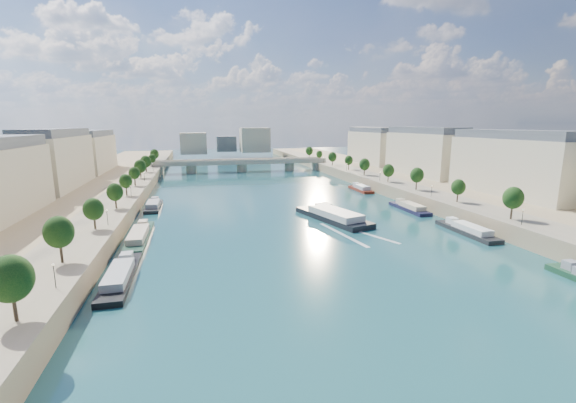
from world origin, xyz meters
TOP-DOWN VIEW (x-y plane):
  - ground at (0.00, 100.00)m, footprint 700.00×700.00m
  - quay_left at (-72.00, 100.00)m, footprint 44.00×520.00m
  - quay_right at (72.00, 100.00)m, footprint 44.00×520.00m
  - pave_left at (-57.00, 100.00)m, footprint 14.00×520.00m
  - pave_right at (57.00, 100.00)m, footprint 14.00×520.00m
  - trees_left at (-55.00, 102.00)m, footprint 4.80×268.80m
  - trees_right at (55.00, 110.00)m, footprint 4.80×268.80m
  - lamps_left at (-52.50, 90.00)m, footprint 0.36×200.36m
  - lamps_right at (52.50, 105.00)m, footprint 0.36×200.36m
  - buildings_left at (-85.00, 112.00)m, footprint 16.00×226.00m
  - buildings_right at (85.00, 112.00)m, footprint 16.00×226.00m
  - skyline at (3.19, 319.52)m, footprint 79.00×42.00m
  - bridge at (0.00, 215.58)m, footprint 112.00×12.00m
  - tour_barge at (13.44, 80.42)m, footprint 17.58×33.16m
  - wake at (13.44, 63.92)m, footprint 14.68×25.86m
  - moored_barges_left at (-45.50, 53.28)m, footprint 5.00×154.05m
  - moored_barges_right at (45.50, 55.78)m, footprint 5.00×159.02m

SIDE VIEW (x-z plane):
  - ground at x=0.00m, z-range 0.00..0.00m
  - wake at x=13.44m, z-range 0.00..0.04m
  - moored_barges_left at x=-45.50m, z-range -0.96..2.64m
  - moored_barges_right at x=45.50m, z-range -0.96..2.64m
  - tour_barge at x=13.44m, z-range -0.88..3.45m
  - quay_left at x=-72.00m, z-range 0.00..5.00m
  - quay_right at x=72.00m, z-range 0.00..5.00m
  - pave_left at x=-57.00m, z-range 5.00..5.10m
  - pave_right at x=57.00m, z-range 5.00..5.10m
  - bridge at x=0.00m, z-range 1.01..9.16m
  - lamps_left at x=-52.50m, z-range 5.64..9.92m
  - lamps_right at x=52.50m, z-range 5.64..9.92m
  - trees_left at x=-55.00m, z-range 6.35..14.61m
  - trees_right at x=55.00m, z-range 6.35..14.61m
  - skyline at x=3.19m, z-range 3.66..25.66m
  - buildings_left at x=-85.00m, z-range 4.85..28.05m
  - buildings_right at x=85.00m, z-range 4.85..28.05m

